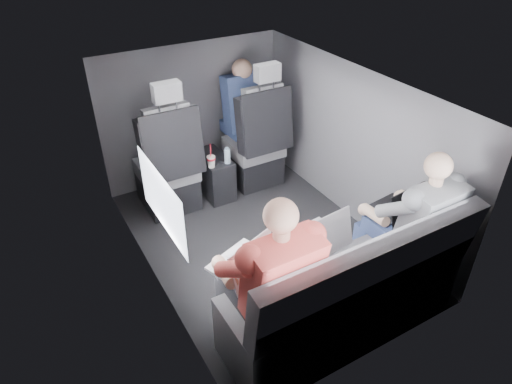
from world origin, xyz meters
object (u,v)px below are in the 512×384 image
laptop_silver (317,237)px  center_console (214,175)px  front_seat_left (169,171)px  passenger_rear_right (410,223)px  laptop_white (245,262)px  passenger_rear_left (268,280)px  water_bottle (227,156)px  rear_bench (346,297)px  soda_cup (211,161)px  laptop_black (397,208)px  front_seat_right (257,147)px  passenger_front_right (243,105)px

laptop_silver → center_console: bearing=88.1°
front_seat_left → passenger_rear_right: front_seat_left is taller
laptop_white → passenger_rear_left: passenger_rear_left is taller
front_seat_left → water_bottle: front_seat_left is taller
rear_bench → soda_cup: size_ratio=6.82×
rear_bench → laptop_black: rear_bench is taller
front_seat_right → laptop_black: bearing=-84.5°
soda_cup → passenger_rear_right: bearing=-67.9°
water_bottle → laptop_white: 1.62m
front_seat_right → passenger_rear_right: 1.82m
front_seat_left → rear_bench: 1.96m
soda_cup → laptop_silver: size_ratio=0.59×
soda_cup → laptop_black: size_ratio=0.63×
front_seat_left → front_seat_right: 0.90m
soda_cup → laptop_silver: 1.52m
laptop_black → center_console: bearing=109.8°
water_bottle → rear_bench: bearing=-92.1°
laptop_white → laptop_silver: same height
rear_bench → laptop_black: (0.61, 0.25, 0.33)m
front_seat_right → passenger_rear_left: (-0.97, -1.81, 0.23)m
center_console → laptop_black: 1.85m
front_seat_left → passenger_rear_left: (-0.07, -1.81, 0.23)m
front_seat_left → front_seat_right: same height
front_seat_right → passenger_rear_left: size_ratio=1.02×
front_seat_right → laptop_black: 1.68m
passenger_rear_left → laptop_black: bearing=7.6°
passenger_rear_right → passenger_front_right: (-0.14, 2.06, 0.13)m
front_seat_right → laptop_black: size_ratio=3.41×
passenger_rear_right → soda_cup: bearing=112.1°
center_console → laptop_black: laptop_black is taller
laptop_black → front_seat_right: bearing=95.5°
laptop_silver → rear_bench: bearing=-77.9°
front_seat_left → center_console: (0.45, 0.04, -0.20)m
front_seat_right → center_console: 0.49m
front_seat_right → soda_cup: bearing=-166.7°
passenger_rear_right → laptop_black: bearing=81.0°
front_seat_right → center_console: front_seat_right is taller
front_seat_left → passenger_rear_left: 1.82m
laptop_white → passenger_rear_right: size_ratio=0.37×
rear_bench → passenger_rear_right: bearing=9.3°
laptop_silver → laptop_black: size_ratio=1.08×
rear_bench → laptop_silver: 0.43m
water_bottle → laptop_black: 1.62m
passenger_rear_left → front_seat_right: bearing=61.7°
water_bottle → laptop_black: (0.54, -1.52, 0.16)m
center_console → laptop_white: 1.80m
front_seat_right → laptop_silver: front_seat_right is taller
soda_cup → passenger_rear_right: passenger_rear_right is taller
soda_cup → laptop_silver: (0.04, -1.51, 0.18)m
laptop_white → laptop_black: (1.18, -0.04, -0.00)m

